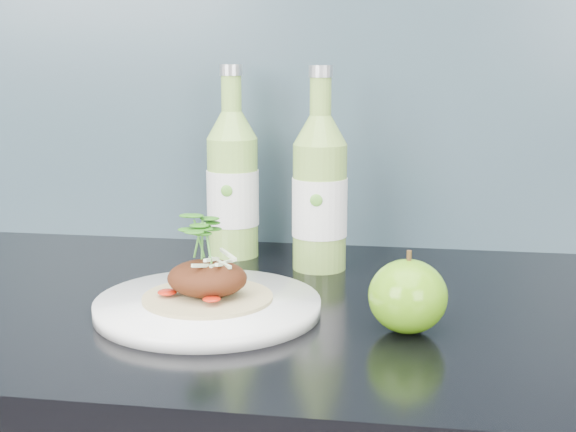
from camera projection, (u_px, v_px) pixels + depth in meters
name	position (u px, v px, depth m)	size (l,w,h in m)	color
subway_backsplash	(319.00, 4.00, 1.14)	(4.00, 0.02, 0.70)	slate
dinner_plate	(208.00, 306.00, 0.88)	(0.31, 0.31, 0.02)	white
pork_taco	(207.00, 275.00, 0.88)	(0.14, 0.14, 0.10)	tan
green_apple	(408.00, 296.00, 0.82)	(0.10, 0.10, 0.09)	#53820E
cider_bottle_left	(233.00, 185.00, 1.12)	(0.09, 0.09, 0.27)	#8ABB4E
cider_bottle_right	(320.00, 193.00, 1.05)	(0.08, 0.08, 0.27)	#82AE48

